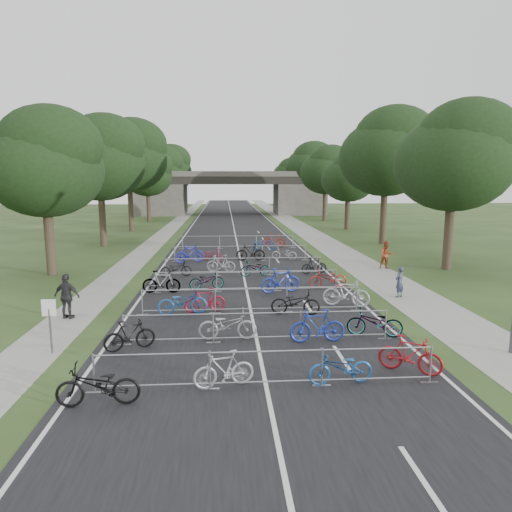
{
  "coord_description": "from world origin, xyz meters",
  "views": [
    {
      "loc": [
        -1.09,
        -11.68,
        5.61
      ],
      "look_at": [
        0.78,
        15.43,
        1.1
      ],
      "focal_mm": 32.0,
      "sensor_mm": 36.0,
      "label": 1
    }
  ],
  "objects_px": {
    "overpass_bridge": "(231,193)",
    "pedestrian_a": "(399,282)",
    "bike_0": "(98,386)",
    "bike_1": "(224,370)",
    "park_sign": "(49,316)",
    "bike_2": "(341,368)",
    "pedestrian_b": "(386,255)",
    "pedestrian_c": "(67,297)"
  },
  "relations": [
    {
      "from": "overpass_bridge",
      "to": "pedestrian_a",
      "type": "height_order",
      "value": "overpass_bridge"
    },
    {
      "from": "bike_0",
      "to": "bike_1",
      "type": "height_order",
      "value": "bike_0"
    },
    {
      "from": "park_sign",
      "to": "bike_2",
      "type": "height_order",
      "value": "park_sign"
    },
    {
      "from": "bike_2",
      "to": "pedestrian_a",
      "type": "height_order",
      "value": "pedestrian_a"
    },
    {
      "from": "overpass_bridge",
      "to": "pedestrian_a",
      "type": "distance_m",
      "value": 56.22
    },
    {
      "from": "bike_1",
      "to": "pedestrian_b",
      "type": "xyz_separation_m",
      "value": [
        10.36,
        16.29,
        0.38
      ]
    },
    {
      "from": "bike_1",
      "to": "bike_2",
      "type": "distance_m",
      "value": 3.24
    },
    {
      "from": "park_sign",
      "to": "bike_2",
      "type": "xyz_separation_m",
      "value": [
        8.88,
        -2.92,
        -0.78
      ]
    },
    {
      "from": "pedestrian_b",
      "to": "pedestrian_c",
      "type": "height_order",
      "value": "pedestrian_c"
    },
    {
      "from": "bike_1",
      "to": "pedestrian_b",
      "type": "relative_size",
      "value": 0.95
    },
    {
      "from": "overpass_bridge",
      "to": "bike_2",
      "type": "relative_size",
      "value": 16.78
    },
    {
      "from": "pedestrian_b",
      "to": "pedestrian_c",
      "type": "distance_m",
      "value": 19.27
    },
    {
      "from": "park_sign",
      "to": "pedestrian_a",
      "type": "height_order",
      "value": "park_sign"
    },
    {
      "from": "bike_2",
      "to": "park_sign",
      "type": "bearing_deg",
      "value": -114.02
    },
    {
      "from": "bike_0",
      "to": "bike_2",
      "type": "relative_size",
      "value": 1.12
    },
    {
      "from": "park_sign",
      "to": "bike_0",
      "type": "xyz_separation_m",
      "value": [
        2.5,
        -3.74,
        -0.72
      ]
    },
    {
      "from": "bike_0",
      "to": "pedestrian_a",
      "type": "height_order",
      "value": "pedestrian_a"
    },
    {
      "from": "pedestrian_b",
      "to": "park_sign",
      "type": "bearing_deg",
      "value": -136.15
    },
    {
      "from": "pedestrian_a",
      "to": "pedestrian_c",
      "type": "bearing_deg",
      "value": -28.76
    },
    {
      "from": "bike_0",
      "to": "park_sign",
      "type": "bearing_deg",
      "value": -150.11
    },
    {
      "from": "overpass_bridge",
      "to": "bike_1",
      "type": "bearing_deg",
      "value": -91.02
    },
    {
      "from": "bike_2",
      "to": "pedestrian_b",
      "type": "height_order",
      "value": "pedestrian_b"
    },
    {
      "from": "park_sign",
      "to": "bike_1",
      "type": "bearing_deg",
      "value": -27.07
    },
    {
      "from": "bike_0",
      "to": "pedestrian_b",
      "type": "relative_size",
      "value": 1.15
    },
    {
      "from": "park_sign",
      "to": "bike_2",
      "type": "relative_size",
      "value": 0.99
    },
    {
      "from": "park_sign",
      "to": "bike_0",
      "type": "relative_size",
      "value": 0.88
    },
    {
      "from": "pedestrian_c",
      "to": "pedestrian_a",
      "type": "bearing_deg",
      "value": -156.84
    },
    {
      "from": "overpass_bridge",
      "to": "bike_0",
      "type": "relative_size",
      "value": 14.97
    },
    {
      "from": "bike_1",
      "to": "pedestrian_c",
      "type": "distance_m",
      "value": 9.31
    },
    {
      "from": "pedestrian_c",
      "to": "pedestrian_b",
      "type": "bearing_deg",
      "value": -136.55
    },
    {
      "from": "bike_1",
      "to": "pedestrian_c",
      "type": "xyz_separation_m",
      "value": [
        -6.39,
        6.75,
        0.42
      ]
    },
    {
      "from": "bike_1",
      "to": "pedestrian_a",
      "type": "relative_size",
      "value": 1.12
    },
    {
      "from": "park_sign",
      "to": "pedestrian_b",
      "type": "bearing_deg",
      "value": 39.96
    },
    {
      "from": "bike_0",
      "to": "pedestrian_c",
      "type": "height_order",
      "value": "pedestrian_c"
    },
    {
      "from": "bike_2",
      "to": "bike_1",
      "type": "bearing_deg",
      "value": -96.47
    },
    {
      "from": "bike_2",
      "to": "pedestrian_a",
      "type": "relative_size",
      "value": 1.21
    },
    {
      "from": "pedestrian_a",
      "to": "overpass_bridge",
      "type": "bearing_deg",
      "value": -120.65
    },
    {
      "from": "bike_2",
      "to": "pedestrian_c",
      "type": "bearing_deg",
      "value": -131.0
    },
    {
      "from": "bike_2",
      "to": "pedestrian_c",
      "type": "height_order",
      "value": "pedestrian_c"
    },
    {
      "from": "bike_1",
      "to": "pedestrian_a",
      "type": "distance_m",
      "value": 12.52
    },
    {
      "from": "bike_1",
      "to": "pedestrian_a",
      "type": "xyz_separation_m",
      "value": [
        8.48,
        9.21,
        0.25
      ]
    },
    {
      "from": "overpass_bridge",
      "to": "bike_0",
      "type": "height_order",
      "value": "overpass_bridge"
    }
  ]
}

